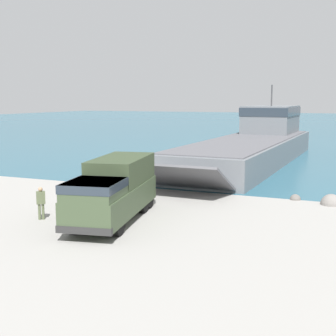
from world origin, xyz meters
name	(u,v)px	position (x,y,z in m)	size (l,w,h in m)	color
ground_plane	(129,199)	(0.00, 0.00, 0.00)	(240.00, 240.00, 0.00)	gray
water_surface	(305,124)	(0.00, 93.83, 0.00)	(240.00, 180.00, 0.01)	#285B70
landing_craft	(254,141)	(3.04, 21.70, 1.88)	(8.23, 33.92, 7.75)	slate
military_truck	(114,189)	(1.56, -4.71, 1.61)	(3.97, 8.45, 3.09)	#3D4C33
soldier_on_ramp	(41,201)	(-1.95, -6.10, 0.99)	(0.49, 0.47, 1.71)	#566042
moored_boat_a	(273,133)	(-0.78, 54.46, 0.50)	(7.87, 4.46, 1.50)	#B22323
shoreline_rock_a	(331,205)	(11.65, 3.26, 0.00)	(1.26, 1.26, 1.26)	gray
shoreline_rock_b	(295,200)	(9.51, 3.87, 0.00)	(0.67, 0.67, 0.67)	#66605B
shoreline_rock_c	(93,180)	(-5.70, 5.02, 0.00)	(0.82, 0.82, 0.82)	gray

